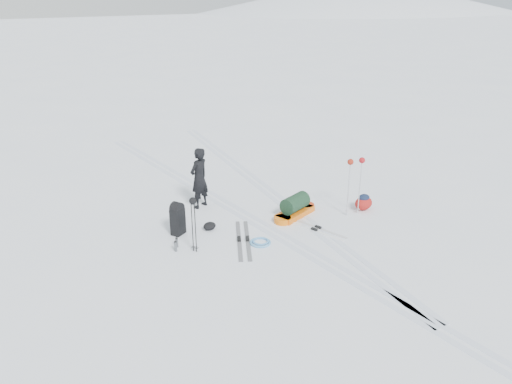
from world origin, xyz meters
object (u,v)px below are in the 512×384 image
skier (199,178)px  expedition_rucksack (178,218)px  ski_poles_black (193,208)px  pulk_sled (295,208)px

skier → expedition_rucksack: size_ratio=1.95×
ski_poles_black → skier: bearing=65.5°
pulk_sled → ski_poles_black: size_ratio=1.18×
skier → pulk_sled: bearing=111.9°
skier → ski_poles_black: 2.44m
skier → ski_poles_black: (-1.19, -2.12, 0.24)m
expedition_rucksack → ski_poles_black: bearing=-122.3°
skier → pulk_sled: size_ratio=1.07×
ski_poles_black → expedition_rucksack: bearing=90.7°
pulk_sled → ski_poles_black: 3.10m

